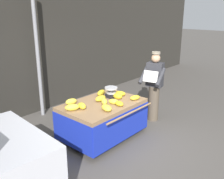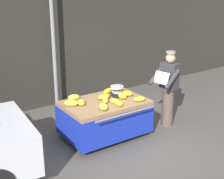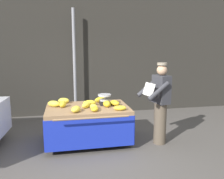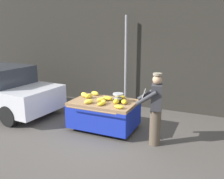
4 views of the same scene
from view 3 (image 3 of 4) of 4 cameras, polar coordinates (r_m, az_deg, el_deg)
The scene contains 18 objects.
ground_plane at distance 4.66m, azimuth -3.68°, elevation -15.38°, with size 60.00×60.00×0.00m, color #514C47.
back_wall at distance 7.18m, azimuth -7.20°, elevation 10.60°, with size 16.00×0.24×4.15m, color #2D2B26.
street_pole at distance 6.78m, azimuth -9.15°, elevation 6.13°, with size 0.09×0.09×3.10m, color gray.
banana_cart at distance 4.96m, azimuth -5.94°, elevation -6.57°, with size 1.73×1.34×0.79m.
weighing_scale at distance 5.02m, azimuth -1.84°, elevation -2.49°, with size 0.28×0.28×0.23m.
banana_bunch_0 at distance 5.03m, azimuth -14.03°, elevation -3.39°, with size 0.15×0.28×0.13m, color yellow.
banana_bunch_1 at distance 4.82m, azimuth -6.31°, elevation -3.80°, with size 0.12×0.26×0.12m, color yellow.
banana_bunch_2 at distance 5.01m, azimuth -5.50°, elevation -3.27°, with size 0.15×0.28×0.12m, color yellow.
banana_bunch_3 at distance 4.87m, azimuth -1.28°, elevation -3.54°, with size 0.15×0.22×0.13m, color gold.
banana_bunch_4 at distance 4.56m, azimuth -4.25°, elevation -4.75°, with size 0.14×0.22×0.09m, color gold.
banana_bunch_5 at distance 5.28m, azimuth -2.80°, elevation -2.49°, with size 0.12×0.28×0.12m, color gold.
banana_bunch_6 at distance 4.99m, azimuth 0.62°, elevation -3.29°, with size 0.15×0.26×0.11m, color gold.
banana_bunch_7 at distance 4.69m, azimuth -4.51°, elevation -4.21°, with size 0.13×0.21×0.11m, color yellow.
banana_bunch_8 at distance 4.61m, azimuth 1.96°, elevation -4.53°, with size 0.15×0.25×0.09m, color yellow.
banana_bunch_9 at distance 4.95m, azimuth -11.95°, elevation -3.56°, with size 0.13×0.24×0.12m, color yellow.
banana_bunch_10 at distance 5.28m, azimuth -11.75°, elevation -2.69°, with size 0.14×0.25×0.12m, color yellow.
banana_bunch_11 at distance 4.54m, azimuth -8.84°, elevation -4.76°, with size 0.16×0.28×0.12m, color yellow.
vendor_person at distance 4.94m, azimuth 11.69°, elevation -3.33°, with size 0.65×0.60×1.71m.
Camera 3 is at (-0.56, -4.17, 2.01)m, focal length 37.33 mm.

